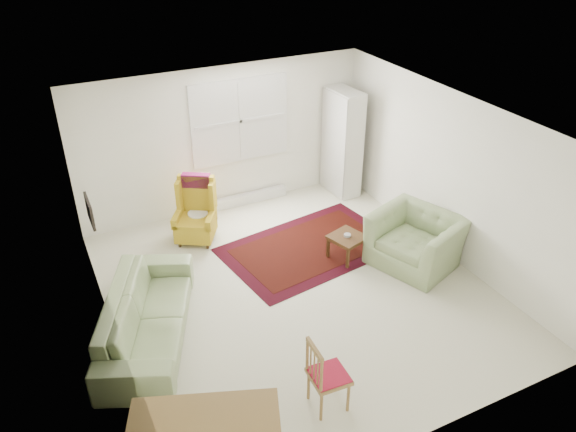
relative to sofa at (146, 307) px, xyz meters
name	(u,v)px	position (x,y,z in m)	size (l,w,h in m)	color
room	(292,205)	(2.12, 0.23, 0.79)	(5.04, 5.54, 2.51)	beige
rug	(310,247)	(2.77, 0.88, -0.45)	(2.64, 1.70, 0.03)	black
sofa	(146,307)	(0.00, 0.00, 0.00)	(2.30, 0.90, 0.93)	#8CA16B
armchair	(416,236)	(3.98, -0.15, 0.01)	(1.21, 1.06, 0.94)	#8CA16B
wingback_chair	(194,212)	(1.24, 1.90, 0.06)	(0.61, 0.64, 1.05)	gold
coffee_table	(347,247)	(3.14, 0.41, -0.27)	(0.48, 0.48, 0.39)	#462A15
stool	(199,224)	(1.32, 2.00, -0.25)	(0.32, 0.32, 0.43)	white
cabinet	(342,142)	(4.20, 2.37, 0.50)	(0.41, 0.77, 1.93)	silver
desk_chair	(329,375)	(1.47, -1.94, -0.01)	(0.39, 0.39, 0.90)	olive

